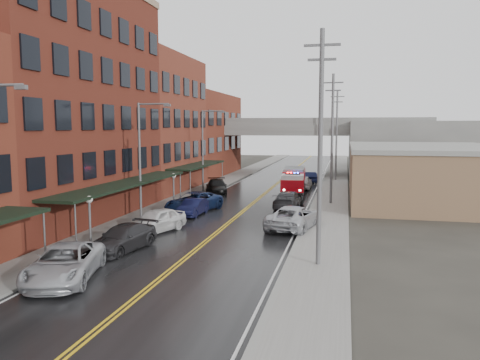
# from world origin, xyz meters

# --- Properties ---
(road) EXTENTS (11.00, 160.00, 0.02)m
(road) POSITION_xyz_m (0.00, 30.00, 0.01)
(road) COLOR black
(road) RESTS_ON ground
(sidewalk_left) EXTENTS (3.00, 160.00, 0.15)m
(sidewalk_left) POSITION_xyz_m (-7.30, 30.00, 0.07)
(sidewalk_left) COLOR slate
(sidewalk_left) RESTS_ON ground
(sidewalk_right) EXTENTS (3.00, 160.00, 0.15)m
(sidewalk_right) POSITION_xyz_m (7.30, 30.00, 0.07)
(sidewalk_right) COLOR slate
(sidewalk_right) RESTS_ON ground
(curb_left) EXTENTS (0.30, 160.00, 0.15)m
(curb_left) POSITION_xyz_m (-5.65, 30.00, 0.07)
(curb_left) COLOR gray
(curb_left) RESTS_ON ground
(curb_right) EXTENTS (0.30, 160.00, 0.15)m
(curb_right) POSITION_xyz_m (5.65, 30.00, 0.07)
(curb_right) COLOR gray
(curb_right) RESTS_ON ground
(brick_building_b) EXTENTS (9.00, 20.00, 18.00)m
(brick_building_b) POSITION_xyz_m (-13.30, 23.00, 9.00)
(brick_building_b) COLOR #5E2519
(brick_building_b) RESTS_ON ground
(brick_building_c) EXTENTS (9.00, 15.00, 15.00)m
(brick_building_c) POSITION_xyz_m (-13.30, 40.50, 7.50)
(brick_building_c) COLOR brown
(brick_building_c) RESTS_ON ground
(brick_building_far) EXTENTS (9.00, 20.00, 12.00)m
(brick_building_far) POSITION_xyz_m (-13.30, 58.00, 6.00)
(brick_building_far) COLOR maroon
(brick_building_far) RESTS_ON ground
(tan_building) EXTENTS (14.00, 22.00, 5.00)m
(tan_building) POSITION_xyz_m (16.00, 40.00, 2.50)
(tan_building) COLOR #846447
(tan_building) RESTS_ON ground
(right_far_block) EXTENTS (18.00, 30.00, 8.00)m
(right_far_block) POSITION_xyz_m (18.00, 70.00, 4.00)
(right_far_block) COLOR slate
(right_far_block) RESTS_ON ground
(awning_1) EXTENTS (2.60, 18.00, 3.09)m
(awning_1) POSITION_xyz_m (-7.49, 23.00, 2.99)
(awning_1) COLOR black
(awning_1) RESTS_ON ground
(awning_2) EXTENTS (2.60, 13.00, 3.09)m
(awning_2) POSITION_xyz_m (-7.49, 40.50, 2.99)
(awning_2) COLOR black
(awning_2) RESTS_ON ground
(globe_lamp_1) EXTENTS (0.44, 0.44, 3.12)m
(globe_lamp_1) POSITION_xyz_m (-6.40, 16.00, 2.31)
(globe_lamp_1) COLOR #59595B
(globe_lamp_1) RESTS_ON ground
(globe_lamp_2) EXTENTS (0.44, 0.44, 3.12)m
(globe_lamp_2) POSITION_xyz_m (-6.40, 30.00, 2.31)
(globe_lamp_2) COLOR #59595B
(globe_lamp_2) RESTS_ON ground
(street_lamp_1) EXTENTS (2.64, 0.22, 9.00)m
(street_lamp_1) POSITION_xyz_m (-6.55, 24.00, 5.19)
(street_lamp_1) COLOR #59595B
(street_lamp_1) RESTS_ON ground
(street_lamp_2) EXTENTS (2.64, 0.22, 9.00)m
(street_lamp_2) POSITION_xyz_m (-6.55, 40.00, 5.19)
(street_lamp_2) COLOR #59595B
(street_lamp_2) RESTS_ON ground
(utility_pole_0) EXTENTS (1.80, 0.24, 12.00)m
(utility_pole_0) POSITION_xyz_m (7.20, 15.00, 6.31)
(utility_pole_0) COLOR #59595B
(utility_pole_0) RESTS_ON ground
(utility_pole_1) EXTENTS (1.80, 0.24, 12.00)m
(utility_pole_1) POSITION_xyz_m (7.20, 35.00, 6.31)
(utility_pole_1) COLOR #59595B
(utility_pole_1) RESTS_ON ground
(utility_pole_2) EXTENTS (1.80, 0.24, 12.00)m
(utility_pole_2) POSITION_xyz_m (7.20, 55.00, 6.31)
(utility_pole_2) COLOR #59595B
(utility_pole_2) RESTS_ON ground
(overpass) EXTENTS (40.00, 10.00, 7.50)m
(overpass) POSITION_xyz_m (0.00, 62.00, 5.99)
(overpass) COLOR slate
(overpass) RESTS_ON ground
(fire_truck) EXTENTS (3.37, 7.59, 2.72)m
(fire_truck) POSITION_xyz_m (3.04, 41.38, 1.48)
(fire_truck) COLOR #A80710
(fire_truck) RESTS_ON ground
(parked_car_left_2) EXTENTS (4.25, 6.42, 1.64)m
(parked_car_left_2) POSITION_xyz_m (-4.33, 10.20, 0.82)
(parked_car_left_2) COLOR #A8ABB1
(parked_car_left_2) RESTS_ON ground
(parked_car_left_3) EXTENTS (2.88, 5.36, 1.48)m
(parked_car_left_3) POSITION_xyz_m (-4.13, 15.70, 0.74)
(parked_car_left_3) COLOR #272729
(parked_car_left_3) RESTS_ON ground
(parked_car_left_4) EXTENTS (3.35, 5.20, 1.65)m
(parked_car_left_4) POSITION_xyz_m (-4.10, 20.58, 0.82)
(parked_car_left_4) COLOR silver
(parked_car_left_4) RESTS_ON ground
(parked_car_left_5) EXTENTS (1.63, 4.20, 1.36)m
(parked_car_left_5) POSITION_xyz_m (-3.60, 27.07, 0.68)
(parked_car_left_5) COLOR black
(parked_car_left_5) RESTS_ON ground
(parked_car_left_6) EXTENTS (4.34, 6.43, 1.64)m
(parked_car_left_6) POSITION_xyz_m (-4.14, 28.80, 0.82)
(parked_car_left_6) COLOR #122045
(parked_car_left_6) RESTS_ON ground
(parked_car_left_7) EXTENTS (3.65, 5.92, 1.60)m
(parked_car_left_7) POSITION_xyz_m (-5.00, 39.08, 0.80)
(parked_car_left_7) COLOR black
(parked_car_left_7) RESTS_ON ground
(parked_car_right_0) EXTENTS (3.93, 6.42, 1.66)m
(parked_car_right_0) POSITION_xyz_m (5.00, 23.80, 0.83)
(parked_car_right_0) COLOR #ADAFB5
(parked_car_right_0) RESTS_ON ground
(parked_car_right_1) EXTENTS (2.48, 5.45, 1.55)m
(parked_car_right_1) POSITION_xyz_m (3.60, 32.21, 0.77)
(parked_car_right_1) COLOR #2A2A2D
(parked_car_right_1) RESTS_ON ground
(parked_car_right_2) EXTENTS (1.95, 4.81, 1.63)m
(parked_car_right_2) POSITION_xyz_m (3.68, 45.23, 0.82)
(parked_car_right_2) COLOR silver
(parked_car_right_2) RESTS_ON ground
(parked_car_right_3) EXTENTS (2.38, 4.56, 1.43)m
(parked_car_right_3) POSITION_xyz_m (3.94, 51.95, 0.71)
(parked_car_right_3) COLOR black
(parked_car_right_3) RESTS_ON ground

